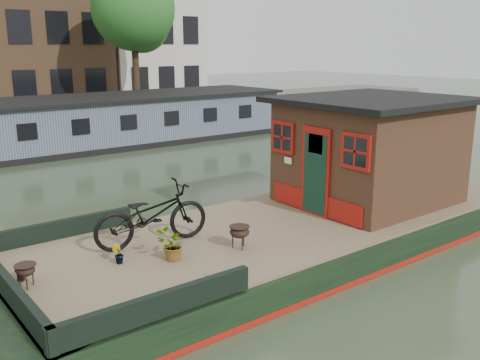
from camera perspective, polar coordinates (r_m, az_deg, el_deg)
ground at (r=11.63m, az=6.36°, el=-7.10°), size 120.00×120.00×0.00m
houseboat_hull at (r=10.70m, az=1.22°, el=-7.36°), size 14.01×4.02×0.60m
houseboat_deck at (r=11.42m, az=6.44°, el=-4.17°), size 11.80×3.80×0.05m
bow_bulwark at (r=8.80m, az=-18.28°, el=-9.12°), size 3.00×4.00×0.35m
cabin at (r=12.69m, az=13.72°, el=3.22°), size 4.00×3.50×2.42m
bicycle at (r=9.84m, az=-9.42°, el=-3.69°), size 2.23×1.03×1.13m
potted_plant_b at (r=9.22m, az=-12.88°, el=-7.71°), size 0.24×0.23×0.34m
potted_plant_c at (r=9.15m, az=-7.28°, el=-6.93°), size 0.50×0.43×0.54m
potted_plant_e at (r=8.02m, az=-3.44°, el=-10.84°), size 0.16×0.19×0.32m
brazier_front at (r=9.64m, az=-0.05°, el=-6.10°), size 0.43×0.43×0.42m
brazier_rear at (r=8.76m, az=-21.85°, el=-9.47°), size 0.41×0.41×0.37m
bollard_port at (r=9.08m, az=-22.37°, el=-9.32°), size 0.16×0.16×0.19m
bollard_stbd at (r=7.98m, az=-4.30°, el=-11.55°), size 0.15×0.15×0.18m
far_houseboat at (r=23.24m, az=-18.41°, el=5.43°), size 20.40×4.40×2.11m
quay at (r=29.47m, az=-22.66°, el=5.74°), size 60.00×6.00×0.90m
tree_right at (r=30.17m, az=-11.13°, el=17.10°), size 4.40×4.40×7.40m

